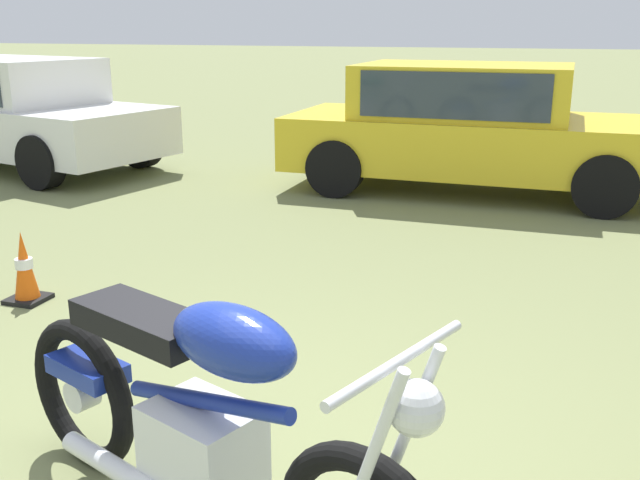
{
  "coord_description": "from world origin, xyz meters",
  "views": [
    {
      "loc": [
        1.12,
        -2.24,
        1.86
      ],
      "look_at": [
        -0.29,
        1.86,
        0.57
      ],
      "focal_mm": 40.82,
      "sensor_mm": 36.0,
      "label": 1
    }
  ],
  "objects_px": {
    "car_yellow": "(470,121)",
    "traffic_cone": "(25,270)",
    "motorcycle_blue": "(201,422)",
    "car_white": "(11,107)"
  },
  "relations": [
    {
      "from": "car_yellow",
      "to": "car_white",
      "type": "bearing_deg",
      "value": -175.57
    },
    {
      "from": "car_white",
      "to": "car_yellow",
      "type": "distance_m",
      "value": 6.05
    },
    {
      "from": "car_white",
      "to": "motorcycle_blue",
      "type": "bearing_deg",
      "value": -31.83
    },
    {
      "from": "car_yellow",
      "to": "traffic_cone",
      "type": "relative_size",
      "value": 8.38
    },
    {
      "from": "car_white",
      "to": "traffic_cone",
      "type": "xyz_separation_m",
      "value": [
        3.65,
        -4.13,
        -0.57
      ]
    },
    {
      "from": "motorcycle_blue",
      "to": "car_white",
      "type": "xyz_separation_m",
      "value": [
        -5.97,
        5.92,
        0.31
      ]
    },
    {
      "from": "motorcycle_blue",
      "to": "car_white",
      "type": "relative_size",
      "value": 0.44
    },
    {
      "from": "motorcycle_blue",
      "to": "car_yellow",
      "type": "distance_m",
      "value": 6.39
    },
    {
      "from": "motorcycle_blue",
      "to": "car_yellow",
      "type": "relative_size",
      "value": 0.49
    },
    {
      "from": "motorcycle_blue",
      "to": "car_white",
      "type": "height_order",
      "value": "car_white"
    }
  ]
}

